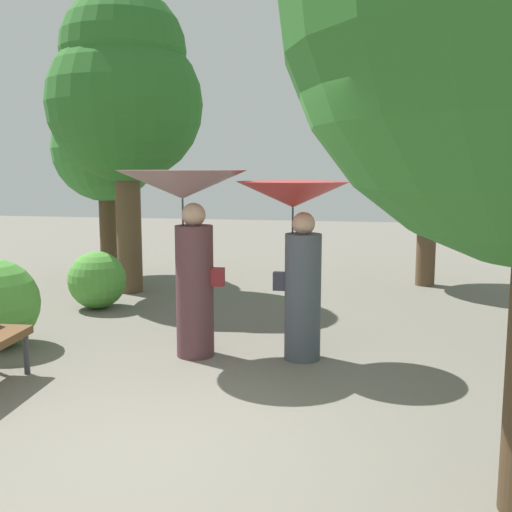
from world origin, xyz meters
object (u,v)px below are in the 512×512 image
at_px(person_left, 186,216).
at_px(tree_far_back, 431,130).
at_px(tree_near_left, 105,138).
at_px(tree_mid_left, 125,89).
at_px(person_right, 296,231).

bearing_deg(person_left, tree_far_back, -29.05).
bearing_deg(tree_near_left, tree_mid_left, -53.75).
height_order(tree_near_left, tree_mid_left, tree_mid_left).
bearing_deg(tree_mid_left, person_right, -43.71).
distance_m(person_right, tree_mid_left, 4.87).
bearing_deg(person_right, tree_far_back, -17.84).
height_order(person_left, person_right, person_left).
relative_size(tree_mid_left, tree_far_back, 1.22).
bearing_deg(person_left, tree_near_left, 36.36).
height_order(person_right, tree_near_left, tree_near_left).
bearing_deg(tree_far_back, person_right, -110.64).
distance_m(person_left, tree_mid_left, 4.18).
height_order(person_left, tree_near_left, tree_near_left).
height_order(person_right, tree_mid_left, tree_mid_left).
bearing_deg(person_right, tree_mid_left, 49.09).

